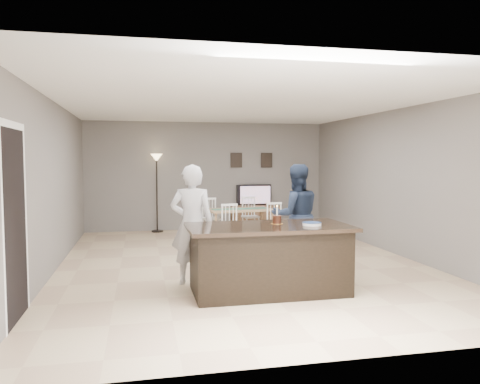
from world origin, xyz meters
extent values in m
plane|color=tan|center=(0.00, 0.00, 0.00)|extent=(8.00, 8.00, 0.00)
plane|color=slate|center=(0.00, 4.00, 1.35)|extent=(6.00, 0.00, 6.00)
plane|color=slate|center=(0.00, -4.00, 1.35)|extent=(6.00, 0.00, 6.00)
plane|color=slate|center=(-3.00, 0.00, 1.35)|extent=(0.00, 8.00, 8.00)
plane|color=slate|center=(3.00, 0.00, 1.35)|extent=(0.00, 8.00, 8.00)
plane|color=white|center=(0.00, 0.00, 2.70)|extent=(8.00, 8.00, 0.00)
cube|color=black|center=(0.00, -1.80, 0.42)|extent=(2.00, 1.00, 0.85)
cube|color=black|center=(0.00, -1.80, 0.88)|extent=(2.15, 1.10, 0.05)
cube|color=brown|center=(1.20, 3.77, 0.30)|extent=(1.20, 0.40, 0.60)
imported|color=black|center=(1.20, 3.84, 0.86)|extent=(0.91, 0.12, 0.53)
plane|color=orange|center=(1.20, 3.76, 0.87)|extent=(0.78, 0.00, 0.78)
cube|color=black|center=(0.75, 3.98, 1.75)|extent=(0.30, 0.02, 0.38)
cube|color=black|center=(1.55, 3.98, 1.75)|extent=(0.30, 0.02, 0.38)
plane|color=black|center=(-2.99, -2.30, 1.05)|extent=(0.00, 2.10, 2.10)
plane|color=white|center=(-2.99, -2.30, 2.14)|extent=(0.00, 1.02, 1.02)
imported|color=#BDBCC1|center=(-0.95, -1.17, 0.85)|extent=(0.70, 0.54, 1.70)
imported|color=#172033|center=(0.84, -0.45, 0.85)|extent=(0.86, 0.69, 1.69)
cylinder|color=#EDB545|center=(0.15, -1.69, 0.90)|extent=(0.16, 0.16, 0.00)
cylinder|color=black|center=(0.15, -1.69, 0.96)|extent=(0.12, 0.12, 0.11)
cylinder|color=white|center=(0.15, -1.69, 1.07)|extent=(0.02, 0.02, 0.12)
sphere|color=#FFBF4C|center=(0.15, -1.69, 1.14)|extent=(0.02, 0.02, 0.02)
cylinder|color=white|center=(0.55, -1.93, 0.91)|extent=(0.25, 0.25, 0.01)
cylinder|color=white|center=(0.55, -1.93, 0.92)|extent=(0.25, 0.25, 0.01)
cylinder|color=white|center=(0.55, -1.93, 0.93)|extent=(0.25, 0.25, 0.01)
cylinder|color=navy|center=(0.55, -1.93, 0.94)|extent=(0.25, 0.25, 0.00)
cube|color=#9F7C56|center=(0.49, 2.36, 0.65)|extent=(1.52, 0.97, 0.04)
cylinder|color=#9F7C56|center=(-0.11, 1.96, 0.32)|extent=(0.05, 0.05, 0.64)
cylinder|color=#9F7C56|center=(1.10, 2.77, 0.32)|extent=(0.05, 0.05, 0.64)
cube|color=#467E5E|center=(0.49, 2.36, 0.68)|extent=(1.28, 0.46, 0.01)
cube|color=white|center=(0.08, 1.68, 0.40)|extent=(0.42, 0.40, 0.04)
cylinder|color=white|center=(-0.05, 1.52, 0.19)|extent=(0.03, 0.03, 0.38)
cylinder|color=white|center=(0.21, 1.84, 0.19)|extent=(0.03, 0.03, 0.38)
cube|color=white|center=(0.10, 1.52, 0.85)|extent=(0.34, 0.07, 0.04)
cube|color=white|center=(1.06, 1.80, 0.40)|extent=(0.42, 0.40, 0.04)
cylinder|color=white|center=(0.92, 1.64, 0.19)|extent=(0.03, 0.03, 0.38)
cylinder|color=white|center=(1.19, 1.96, 0.19)|extent=(0.03, 0.03, 0.38)
cube|color=white|center=(1.08, 1.64, 0.85)|extent=(0.34, 0.07, 0.04)
cube|color=white|center=(-0.07, 2.93, 0.40)|extent=(0.42, 0.40, 0.04)
cylinder|color=white|center=(0.07, 3.09, 0.19)|extent=(0.03, 0.03, 0.38)
cylinder|color=white|center=(-0.20, 2.77, 0.19)|extent=(0.03, 0.03, 0.38)
cube|color=white|center=(-0.09, 3.09, 0.85)|extent=(0.34, 0.07, 0.04)
cube|color=white|center=(0.91, 3.04, 0.40)|extent=(0.42, 0.40, 0.04)
cylinder|color=white|center=(1.04, 3.20, 0.19)|extent=(0.03, 0.03, 0.38)
cylinder|color=white|center=(0.77, 2.88, 0.19)|extent=(0.03, 0.03, 0.38)
cube|color=white|center=(0.89, 3.20, 0.85)|extent=(0.34, 0.07, 0.04)
cylinder|color=black|center=(-1.26, 3.79, 0.02)|extent=(0.29, 0.29, 0.03)
cylinder|color=black|center=(-1.26, 3.79, 0.90)|extent=(0.04, 0.04, 1.75)
cone|color=#FFD58C|center=(-1.26, 3.79, 1.81)|extent=(0.29, 0.29, 0.18)
camera|label=1|loc=(-1.66, -7.73, 1.77)|focal=35.00mm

